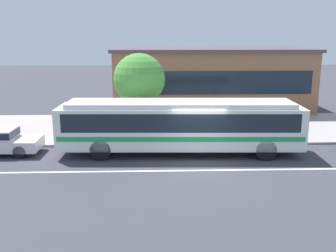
# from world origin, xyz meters

# --- Properties ---
(ground_plane) EXTENTS (120.00, 120.00, 0.00)m
(ground_plane) POSITION_xyz_m (0.00, 0.00, 0.00)
(ground_plane) COLOR #3A3A41
(sidewalk_slab) EXTENTS (60.00, 8.00, 0.12)m
(sidewalk_slab) POSITION_xyz_m (0.00, 7.09, 0.06)
(sidewalk_slab) COLOR #9D9394
(sidewalk_slab) RESTS_ON ground_plane
(lane_stripe_center) EXTENTS (56.00, 0.16, 0.01)m
(lane_stripe_center) POSITION_xyz_m (0.00, -0.80, 0.00)
(lane_stripe_center) COLOR silver
(lane_stripe_center) RESTS_ON ground_plane
(transit_bus) EXTENTS (12.03, 2.82, 2.67)m
(transit_bus) POSITION_xyz_m (-0.79, 1.74, 1.56)
(transit_bus) COLOR silver
(transit_bus) RESTS_ON ground_plane
(pedestrian_waiting_near_sign) EXTENTS (0.48, 0.48, 1.58)m
(pedestrian_waiting_near_sign) POSITION_xyz_m (1.45, 4.92, 1.04)
(pedestrian_waiting_near_sign) COLOR #28294F
(pedestrian_waiting_near_sign) RESTS_ON sidewalk_slab
(pedestrian_walking_along_curb) EXTENTS (0.40, 0.40, 1.68)m
(pedestrian_walking_along_curb) POSITION_xyz_m (-2.73, 4.99, 1.10)
(pedestrian_walking_along_curb) COLOR #6A595A
(pedestrian_walking_along_curb) RESTS_ON sidewalk_slab
(pedestrian_standing_by_tree) EXTENTS (0.48, 0.48, 1.69)m
(pedestrian_standing_by_tree) POSITION_xyz_m (-2.66, 4.35, 1.11)
(pedestrian_standing_by_tree) COLOR navy
(pedestrian_standing_by_tree) RESTS_ON sidewalk_slab
(street_tree_near_stop) EXTENTS (2.95, 2.95, 4.74)m
(street_tree_near_stop) POSITION_xyz_m (-2.93, 5.15, 3.35)
(street_tree_near_stop) COLOR brown
(street_tree_near_stop) RESTS_ON sidewalk_slab
(station_building) EXTENTS (15.23, 8.17, 4.84)m
(station_building) POSITION_xyz_m (2.39, 14.17, 2.43)
(station_building) COLOR #885E40
(station_building) RESTS_ON ground_plane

